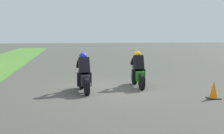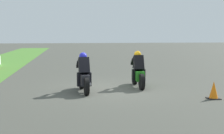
# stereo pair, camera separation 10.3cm
# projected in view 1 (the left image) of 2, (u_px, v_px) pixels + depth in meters

# --- Properties ---
(ground_plane) EXTENTS (120.00, 120.00, 0.00)m
(ground_plane) POSITION_uv_depth(u_px,v_px,m) (109.00, 89.00, 12.41)
(ground_plane) COLOR #46473F
(rider_lane_a) EXTENTS (2.04, 0.54, 1.51)m
(rider_lane_a) POSITION_uv_depth(u_px,v_px,m) (138.00, 72.00, 12.89)
(rider_lane_a) COLOR black
(rider_lane_a) RESTS_ON ground_plane
(rider_lane_b) EXTENTS (2.04, 0.56, 1.51)m
(rider_lane_b) POSITION_uv_depth(u_px,v_px,m) (84.00, 76.00, 11.80)
(rider_lane_b) COLOR black
(rider_lane_b) RESTS_ON ground_plane
(traffic_cone) EXTENTS (0.40, 0.40, 0.61)m
(traffic_cone) POSITION_uv_depth(u_px,v_px,m) (214.00, 90.00, 10.59)
(traffic_cone) COLOR black
(traffic_cone) RESTS_ON ground_plane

